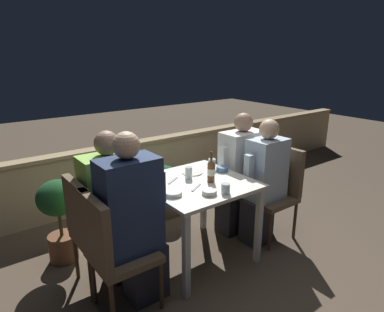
{
  "coord_description": "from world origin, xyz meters",
  "views": [
    {
      "loc": [
        -1.72,
        -2.22,
        1.86
      ],
      "look_at": [
        0.0,
        0.07,
        0.98
      ],
      "focal_mm": 32.0,
      "sensor_mm": 36.0,
      "label": 1
    }
  ],
  "objects_px": {
    "person_blue_shirt": "(263,182)",
    "beer_bottle": "(211,171)",
    "person_navy_jumper": "(134,221)",
    "chair_left_far": "(91,226)",
    "potted_plant": "(59,212)",
    "person_green_blouse": "(115,208)",
    "chair_right_near": "(277,184)",
    "person_white_polo": "(239,174)",
    "chair_right_far": "(253,177)",
    "chair_left_near": "(109,245)"
  },
  "relations": [
    {
      "from": "person_blue_shirt",
      "to": "beer_bottle",
      "type": "height_order",
      "value": "person_blue_shirt"
    },
    {
      "from": "person_navy_jumper",
      "to": "chair_left_far",
      "type": "bearing_deg",
      "value": 119.52
    },
    {
      "from": "beer_bottle",
      "to": "chair_left_far",
      "type": "bearing_deg",
      "value": 166.23
    },
    {
      "from": "person_navy_jumper",
      "to": "potted_plant",
      "type": "height_order",
      "value": "person_navy_jumper"
    },
    {
      "from": "person_green_blouse",
      "to": "potted_plant",
      "type": "bearing_deg",
      "value": 119.26
    },
    {
      "from": "chair_right_near",
      "to": "person_white_polo",
      "type": "relative_size",
      "value": 0.74
    },
    {
      "from": "chair_right_far",
      "to": "person_white_polo",
      "type": "xyz_separation_m",
      "value": [
        -0.21,
        0.0,
        0.08
      ]
    },
    {
      "from": "chair_right_far",
      "to": "potted_plant",
      "type": "distance_m",
      "value": 1.98
    },
    {
      "from": "chair_left_far",
      "to": "potted_plant",
      "type": "relative_size",
      "value": 1.2
    },
    {
      "from": "chair_left_far",
      "to": "person_green_blouse",
      "type": "height_order",
      "value": "person_green_blouse"
    },
    {
      "from": "chair_left_far",
      "to": "chair_right_far",
      "type": "bearing_deg",
      "value": 0.03
    },
    {
      "from": "person_green_blouse",
      "to": "chair_left_near",
      "type": "bearing_deg",
      "value": -121.25
    },
    {
      "from": "person_white_polo",
      "to": "potted_plant",
      "type": "height_order",
      "value": "person_white_polo"
    },
    {
      "from": "person_blue_shirt",
      "to": "person_green_blouse",
      "type": "bearing_deg",
      "value": 167.79
    },
    {
      "from": "person_navy_jumper",
      "to": "person_white_polo",
      "type": "distance_m",
      "value": 1.45
    },
    {
      "from": "person_white_polo",
      "to": "beer_bottle",
      "type": "distance_m",
      "value": 0.68
    },
    {
      "from": "person_green_blouse",
      "to": "chair_right_near",
      "type": "height_order",
      "value": "person_green_blouse"
    },
    {
      "from": "person_white_polo",
      "to": "chair_right_far",
      "type": "bearing_deg",
      "value": 0.0
    },
    {
      "from": "potted_plant",
      "to": "person_green_blouse",
      "type": "bearing_deg",
      "value": -60.74
    },
    {
      "from": "chair_right_far",
      "to": "potted_plant",
      "type": "xyz_separation_m",
      "value": [
        -1.91,
        0.54,
        -0.07
      ]
    },
    {
      "from": "person_green_blouse",
      "to": "person_white_polo",
      "type": "relative_size",
      "value": 1.01
    },
    {
      "from": "chair_left_near",
      "to": "chair_right_near",
      "type": "bearing_deg",
      "value": 1.29
    },
    {
      "from": "person_navy_jumper",
      "to": "potted_plant",
      "type": "distance_m",
      "value": 0.96
    },
    {
      "from": "person_navy_jumper",
      "to": "person_white_polo",
      "type": "height_order",
      "value": "person_navy_jumper"
    },
    {
      "from": "person_blue_shirt",
      "to": "chair_right_far",
      "type": "relative_size",
      "value": 1.33
    },
    {
      "from": "chair_right_near",
      "to": "chair_left_far",
      "type": "bearing_deg",
      "value": 170.48
    },
    {
      "from": "person_navy_jumper",
      "to": "chair_right_near",
      "type": "relative_size",
      "value": 1.43
    },
    {
      "from": "beer_bottle",
      "to": "potted_plant",
      "type": "distance_m",
      "value": 1.41
    },
    {
      "from": "chair_left_far",
      "to": "chair_right_near",
      "type": "height_order",
      "value": "same"
    },
    {
      "from": "person_green_blouse",
      "to": "beer_bottle",
      "type": "relative_size",
      "value": 4.63
    },
    {
      "from": "person_blue_shirt",
      "to": "potted_plant",
      "type": "relative_size",
      "value": 1.59
    },
    {
      "from": "person_blue_shirt",
      "to": "chair_left_near",
      "type": "bearing_deg",
      "value": -178.55
    },
    {
      "from": "chair_left_near",
      "to": "chair_right_near",
      "type": "distance_m",
      "value": 1.85
    },
    {
      "from": "chair_left_near",
      "to": "beer_bottle",
      "type": "height_order",
      "value": "beer_bottle"
    },
    {
      "from": "person_green_blouse",
      "to": "beer_bottle",
      "type": "distance_m",
      "value": 0.87
    },
    {
      "from": "chair_right_near",
      "to": "person_white_polo",
      "type": "distance_m",
      "value": 0.4
    },
    {
      "from": "chair_left_far",
      "to": "person_white_polo",
      "type": "relative_size",
      "value": 0.74
    },
    {
      "from": "chair_right_near",
      "to": "chair_right_far",
      "type": "relative_size",
      "value": 1.0
    },
    {
      "from": "chair_right_near",
      "to": "chair_left_near",
      "type": "bearing_deg",
      "value": -178.71
    },
    {
      "from": "person_green_blouse",
      "to": "person_white_polo",
      "type": "bearing_deg",
      "value": 0.03
    },
    {
      "from": "person_navy_jumper",
      "to": "beer_bottle",
      "type": "height_order",
      "value": "person_navy_jumper"
    },
    {
      "from": "chair_left_far",
      "to": "person_blue_shirt",
      "type": "height_order",
      "value": "person_blue_shirt"
    },
    {
      "from": "chair_left_far",
      "to": "potted_plant",
      "type": "distance_m",
      "value": 0.55
    },
    {
      "from": "person_blue_shirt",
      "to": "potted_plant",
      "type": "distance_m",
      "value": 1.93
    },
    {
      "from": "person_green_blouse",
      "to": "chair_right_far",
      "type": "height_order",
      "value": "person_green_blouse"
    },
    {
      "from": "beer_bottle",
      "to": "potted_plant",
      "type": "bearing_deg",
      "value": 144.55
    },
    {
      "from": "chair_left_near",
      "to": "potted_plant",
      "type": "bearing_deg",
      "value": 95.76
    },
    {
      "from": "person_white_polo",
      "to": "chair_left_far",
      "type": "bearing_deg",
      "value": -179.97
    },
    {
      "from": "person_green_blouse",
      "to": "potted_plant",
      "type": "xyz_separation_m",
      "value": [
        -0.3,
        0.54,
        -0.16
      ]
    },
    {
      "from": "person_blue_shirt",
      "to": "chair_right_near",
      "type": "bearing_deg",
      "value": 0.0
    }
  ]
}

